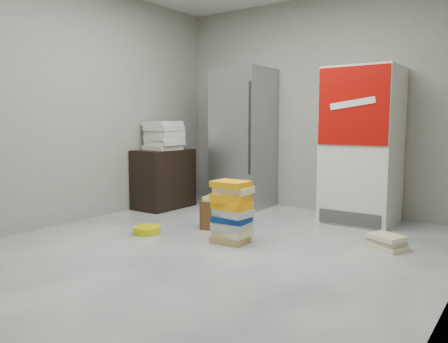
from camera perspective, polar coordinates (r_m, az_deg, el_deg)
ground at (r=3.98m, az=-3.49°, el=-10.68°), size 5.00×5.00×0.00m
room_shell at (r=3.86m, az=-3.68°, el=15.76°), size 4.04×5.04×2.82m
steel_fridge at (r=6.07m, az=2.57°, el=4.33°), size 0.70×0.72×1.90m
coke_cooler at (r=5.34m, az=17.55°, el=3.27°), size 0.80×0.73×1.80m
wood_shelf at (r=6.05m, az=-7.88°, el=-0.96°), size 0.50×0.80×0.80m
supply_box_stack at (r=6.00m, az=-7.87°, el=4.68°), size 0.45×0.44×0.39m
phonebook_stack_main at (r=4.25m, az=1.03°, el=-5.31°), size 0.39×0.32×0.61m
phonebook_stack_side at (r=4.37m, az=20.50°, el=-8.61°), size 0.38×0.35×0.13m
cardboard_box at (r=4.91m, az=0.18°, el=-5.60°), size 0.54×0.54×0.36m
bucket_lid at (r=4.73m, az=-10.01°, el=-7.54°), size 0.37×0.37×0.08m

